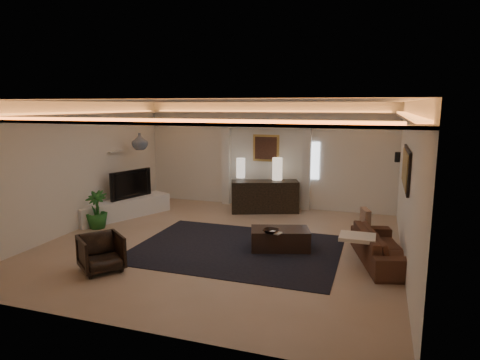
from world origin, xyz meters
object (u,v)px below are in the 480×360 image
(console, at_px, (265,197))
(armchair, at_px, (101,253))
(sofa, at_px, (383,247))
(coffee_table, at_px, (280,239))

(console, bearing_deg, armchair, -128.94)
(sofa, height_order, armchair, armchair)
(sofa, xyz_separation_m, armchair, (-4.61, -1.95, 0.03))
(sofa, distance_m, armchair, 5.00)
(console, xyz_separation_m, coffee_table, (1.07, -2.76, -0.20))
(console, height_order, coffee_table, console)
(sofa, relative_size, armchair, 2.83)
(coffee_table, bearing_deg, console, 93.77)
(armchair, bearing_deg, sofa, -29.31)
(console, bearing_deg, coffee_table, -89.31)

